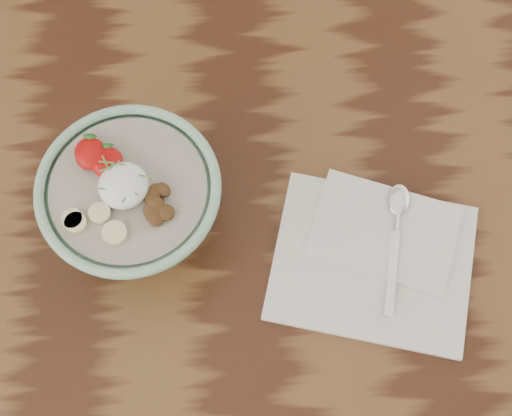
% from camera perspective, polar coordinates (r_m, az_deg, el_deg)
% --- Properties ---
extents(table, '(1.60, 0.90, 0.75)m').
position_cam_1_polar(table, '(0.97, -13.45, -2.67)').
color(table, '#361A0D').
rests_on(table, ground).
extents(breakfast_bowl, '(0.20, 0.20, 0.13)m').
position_cam_1_polar(breakfast_bowl, '(0.81, -9.78, 0.48)').
color(breakfast_bowl, '#8ABA99').
rests_on(breakfast_bowl, table).
extents(napkin, '(0.27, 0.24, 0.01)m').
position_cam_1_polar(napkin, '(0.85, 9.48, -3.80)').
color(napkin, silver).
rests_on(napkin, table).
extents(spoon, '(0.05, 0.16, 0.01)m').
position_cam_1_polar(spoon, '(0.86, 11.23, -0.76)').
color(spoon, silver).
rests_on(spoon, napkin).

